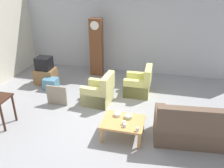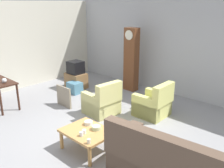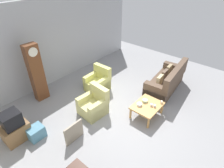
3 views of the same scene
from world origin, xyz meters
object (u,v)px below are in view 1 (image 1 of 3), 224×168
(armchair_olive_near, at_px, (99,93))
(cup_cream_tall, at_px, (138,129))
(armchair_olive_far, at_px, (139,85))
(storage_box_blue, at_px, (51,84))
(tv_crt, at_px, (44,63))
(bowl_white_stacked, at_px, (118,114))
(cup_white_porcelain, at_px, (124,123))
(tv_stand_cabinet, at_px, (46,76))
(framed_picture_leaning, at_px, (57,96))
(couch_floral, at_px, (202,129))
(grandfather_clock, at_px, (96,47))
(cup_blue_rimmed, at_px, (125,125))
(coffee_table_wood, at_px, (123,123))
(bowl_shallow_green, at_px, (129,117))

(armchair_olive_near, bearing_deg, cup_cream_tall, -50.99)
(armchair_olive_far, distance_m, storage_box_blue, 2.86)
(tv_crt, relative_size, bowl_white_stacked, 2.82)
(tv_crt, bearing_deg, cup_white_porcelain, -36.66)
(armchair_olive_near, distance_m, storage_box_blue, 1.86)
(tv_stand_cabinet, relative_size, framed_picture_leaning, 1.13)
(couch_floral, distance_m, grandfather_clock, 4.72)
(cup_blue_rimmed, bearing_deg, armchair_olive_near, 123.49)
(armchair_olive_far, relative_size, cup_blue_rimmed, 11.28)
(tv_stand_cabinet, bearing_deg, coffee_table_wood, -35.70)
(coffee_table_wood, xyz_separation_m, bowl_white_stacked, (-0.17, 0.19, 0.10))
(tv_stand_cabinet, bearing_deg, armchair_olive_near, -21.84)
(framed_picture_leaning, bearing_deg, bowl_shallow_green, -20.74)
(cup_blue_rimmed, distance_m, bowl_white_stacked, 0.47)
(couch_floral, distance_m, storage_box_blue, 4.84)
(cup_blue_rimmed, bearing_deg, storage_box_blue, 143.54)
(storage_box_blue, xyz_separation_m, cup_cream_tall, (3.15, -2.18, 0.29))
(couch_floral, bearing_deg, bowl_shallow_green, -177.95)
(coffee_table_wood, relative_size, bowl_white_stacked, 5.64)
(coffee_table_wood, bearing_deg, bowl_white_stacked, 132.16)
(grandfather_clock, bearing_deg, armchair_olive_near, -71.62)
(armchair_olive_far, bearing_deg, grandfather_clock, 145.33)
(cup_white_porcelain, bearing_deg, armchair_olive_near, 124.38)
(storage_box_blue, relative_size, cup_cream_tall, 5.02)
(cup_blue_rimmed, height_order, cup_cream_tall, cup_cream_tall)
(cup_blue_rimmed, bearing_deg, bowl_white_stacked, 121.54)
(grandfather_clock, bearing_deg, cup_white_porcelain, -64.20)
(couch_floral, relative_size, bowl_shallow_green, 11.84)
(armchair_olive_far, relative_size, cup_cream_tall, 10.53)
(cup_white_porcelain, xyz_separation_m, cup_cream_tall, (0.33, -0.17, 0.00))
(framed_picture_leaning, xyz_separation_m, bowl_white_stacked, (1.97, -0.82, 0.17))
(storage_box_blue, xyz_separation_m, bowl_white_stacked, (2.61, -1.71, 0.29))
(storage_box_blue, bearing_deg, cup_blue_rimmed, -36.46)
(armchair_olive_near, relative_size, bowl_white_stacked, 5.41)
(cup_blue_rimmed, xyz_separation_m, bowl_shallow_green, (0.02, 0.36, -0.00))
(cup_white_porcelain, bearing_deg, couch_floral, 10.84)
(coffee_table_wood, distance_m, bowl_white_stacked, 0.27)
(armchair_olive_far, height_order, cup_cream_tall, armchair_olive_far)
(cup_white_porcelain, relative_size, cup_cream_tall, 0.93)
(framed_picture_leaning, bearing_deg, coffee_table_wood, -25.09)
(armchair_olive_far, bearing_deg, cup_cream_tall, -82.88)
(armchair_olive_near, bearing_deg, storage_box_blue, 164.37)
(coffee_table_wood, bearing_deg, framed_picture_leaning, 154.91)
(couch_floral, bearing_deg, grandfather_clock, 136.94)
(cup_blue_rimmed, xyz_separation_m, cup_cream_tall, (0.30, -0.08, 0.00))
(armchair_olive_near, bearing_deg, grandfather_clock, 108.38)
(storage_box_blue, height_order, bowl_shallow_green, bowl_shallow_green)
(couch_floral, relative_size, cup_cream_tall, 24.93)
(storage_box_blue, distance_m, cup_cream_tall, 3.85)
(armchair_olive_near, distance_m, framed_picture_leaning, 1.22)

